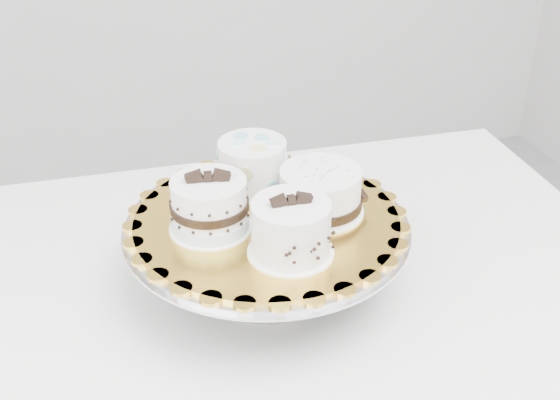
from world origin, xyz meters
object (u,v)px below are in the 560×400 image
object	(u,v)px
cake_ribbon	(321,193)
cake_banded	(210,207)
table	(274,313)
cake_board	(267,219)
cake_stand	(267,241)
cake_dots	(252,164)
cake_swirl	(291,230)

from	to	relation	value
cake_ribbon	cake_banded	bearing A→B (deg)	170.35
table	cake_ribbon	distance (m)	0.24
cake_board	cake_ribbon	size ratio (longest dim) A/B	2.80
cake_stand	cake_board	xyz separation A→B (m)	(0.00, 0.00, 0.04)
cake_banded	cake_ribbon	xyz separation A→B (m)	(0.16, -0.01, -0.00)
table	cake_ribbon	bearing A→B (deg)	-29.49
cake_stand	cake_ribbon	bearing A→B (deg)	-5.60
cake_board	cake_banded	world-z (taller)	cake_banded
cake_dots	cake_swirl	bearing A→B (deg)	-74.51
cake_stand	table	bearing A→B (deg)	55.67
cake_swirl	cake_banded	world-z (taller)	cake_banded
cake_swirl	cake_board	bearing A→B (deg)	96.60
cake_swirl	cake_banded	distance (m)	0.12
cake_dots	cake_ribbon	distance (m)	0.12
table	cake_board	bearing A→B (deg)	-120.28
table	cake_stand	xyz separation A→B (m)	(-0.02, -0.03, 0.16)
cake_ribbon	cake_board	bearing A→B (deg)	167.21
cake_stand	cake_banded	distance (m)	0.11
table	cake_board	xyz separation A→B (m)	(-0.02, -0.03, 0.20)
cake_stand	cake_ribbon	distance (m)	0.11
cake_board	cake_swirl	world-z (taller)	cake_swirl
cake_dots	cake_ribbon	xyz separation A→B (m)	(0.07, -0.10, -0.01)
cake_stand	cake_board	world-z (taller)	cake_board
table	cake_stand	bearing A→B (deg)	-120.28
table	cake_banded	world-z (taller)	cake_banded
cake_swirl	cake_dots	size ratio (longest dim) A/B	0.90
cake_ribbon	cake_swirl	bearing A→B (deg)	-138.93
cake_swirl	cake_stand	bearing A→B (deg)	96.60
cake_stand	cake_swirl	bearing A→B (deg)	-87.43
table	cake_swirl	xyz separation A→B (m)	(-0.02, -0.12, 0.24)
cake_board	cake_swirl	xyz separation A→B (m)	(0.00, -0.09, 0.04)
cake_dots	cake_ribbon	bearing A→B (deg)	-37.67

